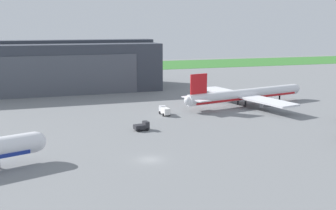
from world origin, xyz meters
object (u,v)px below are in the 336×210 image
at_px(maintenance_hangar, 45,67).
at_px(ops_van, 142,126).
at_px(airliner_far_right, 246,95).
at_px(pushback_tractor, 164,111).

height_order(maintenance_hangar, ops_van, maintenance_hangar).
distance_m(maintenance_hangar, airliner_far_right, 79.74).
relative_size(maintenance_hangar, pushback_tractor, 17.21).
relative_size(airliner_far_right, pushback_tractor, 9.11).
relative_size(maintenance_hangar, airliner_far_right, 1.89).
bearing_deg(airliner_far_right, maintenance_hangar, 138.79).
bearing_deg(maintenance_hangar, pushback_tractor, -61.86).
relative_size(maintenance_hangar, ops_van, 22.94).
height_order(maintenance_hangar, pushback_tractor, maintenance_hangar).
height_order(maintenance_hangar, airliner_far_right, maintenance_hangar).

